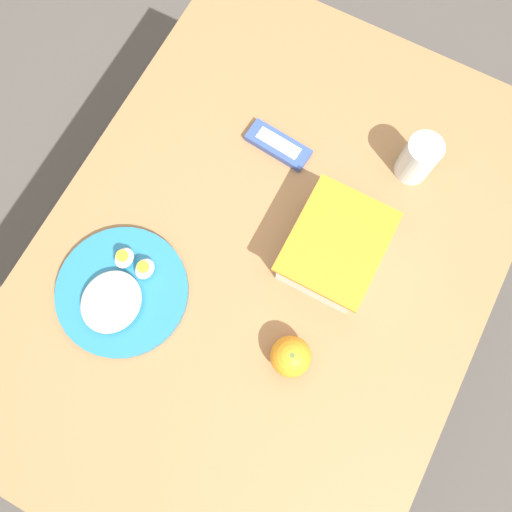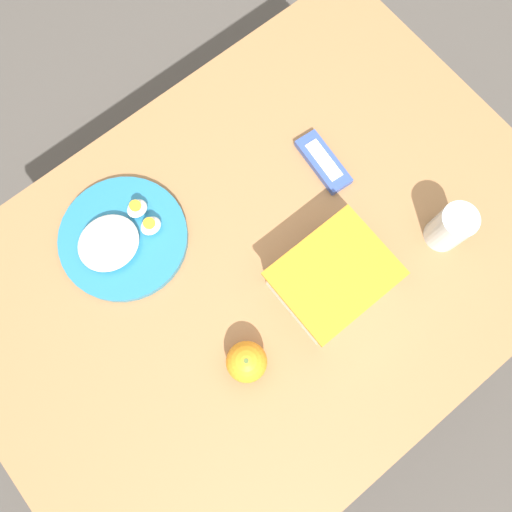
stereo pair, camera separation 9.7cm
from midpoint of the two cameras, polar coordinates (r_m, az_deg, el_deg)
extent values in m
plane|color=#4C4742|center=(1.71, -0.99, -6.68)|extent=(10.00, 10.00, 0.00)
cube|color=#996B42|center=(1.01, -1.66, -1.31)|extent=(1.21, 0.87, 0.03)
cylinder|color=brown|center=(1.62, -4.14, 19.16)|extent=(0.05, 0.05, 0.69)
cylinder|color=brown|center=(1.49, -25.92, -16.06)|extent=(0.05, 0.05, 0.69)
cylinder|color=brown|center=(1.55, 21.49, 6.85)|extent=(0.05, 0.05, 0.69)
cube|color=white|center=(0.96, 6.14, 0.31)|extent=(0.19, 0.15, 0.09)
cube|color=beige|center=(0.98, 6.05, 0.08)|extent=(0.18, 0.14, 0.06)
cube|color=orange|center=(0.91, 6.46, 1.08)|extent=(0.21, 0.17, 0.01)
ellipsoid|color=gray|center=(0.97, 7.02, 3.36)|extent=(0.06, 0.04, 0.03)
ellipsoid|color=gray|center=(0.95, 6.87, 0.10)|extent=(0.06, 0.05, 0.02)
ellipsoid|color=gray|center=(0.94, 4.83, -2.35)|extent=(0.05, 0.05, 0.02)
sphere|color=orange|center=(0.93, 1.04, -12.01)|extent=(0.08, 0.08, 0.08)
cylinder|color=#4C662D|center=(0.89, 1.08, -11.91)|extent=(0.01, 0.01, 0.00)
cylinder|color=teal|center=(1.02, -17.64, -4.41)|extent=(0.26, 0.26, 0.02)
ellipsoid|color=white|center=(1.00, -18.89, -5.51)|extent=(0.12, 0.11, 0.03)
ellipsoid|color=white|center=(1.01, -17.45, -0.75)|extent=(0.04, 0.03, 0.03)
cylinder|color=#F4A823|center=(0.99, -17.74, -0.52)|extent=(0.02, 0.02, 0.01)
ellipsoid|color=white|center=(0.99, -15.29, -1.98)|extent=(0.04, 0.03, 0.03)
cylinder|color=#F4A823|center=(0.98, -15.54, -1.76)|extent=(0.02, 0.02, 0.01)
cube|color=#334C9E|center=(1.07, -0.02, 12.08)|extent=(0.06, 0.14, 0.02)
cube|color=white|center=(1.06, -0.02, 12.32)|extent=(0.04, 0.10, 0.00)
cylinder|color=silver|center=(1.05, 15.58, 10.19)|extent=(0.07, 0.07, 0.11)
camera|label=1|loc=(0.05, -92.92, -11.26)|focal=35.00mm
camera|label=2|loc=(0.05, 87.08, 11.26)|focal=35.00mm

